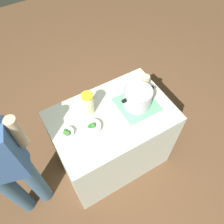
% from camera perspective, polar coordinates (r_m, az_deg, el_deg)
% --- Properties ---
extents(ground_plane, '(8.00, 8.00, 0.00)m').
position_cam_1_polar(ground_plane, '(2.84, 0.00, -11.30)').
color(ground_plane, brown).
extents(counter_slab, '(1.11, 0.73, 0.92)m').
position_cam_1_polar(counter_slab, '(2.43, 0.00, -6.93)').
color(counter_slab, beige).
rests_on(counter_slab, ground_plane).
extents(dish_cloth, '(0.34, 0.34, 0.01)m').
position_cam_1_polar(dish_cloth, '(2.11, 6.18, 1.95)').
color(dish_cloth, '#66BC84').
rests_on(dish_cloth, counter_slab).
extents(cooking_pot, '(0.33, 0.26, 0.18)m').
position_cam_1_polar(cooking_pot, '(2.04, 6.42, 3.63)').
color(cooking_pot, '#B7B7BC').
rests_on(cooking_pot, dish_cloth).
extents(lemonade_pitcher, '(0.10, 0.10, 0.24)m').
position_cam_1_polar(lemonade_pitcher, '(1.97, -5.96, 2.01)').
color(lemonade_pitcher, beige).
rests_on(lemonade_pitcher, counter_slab).
extents(mason_jar, '(0.07, 0.07, 0.14)m').
position_cam_1_polar(mason_jar, '(2.22, 8.33, 7.51)').
color(mason_jar, beige).
rests_on(mason_jar, counter_slab).
extents(broccoli_bowl_front, '(0.14, 0.14, 0.08)m').
position_cam_1_polar(broccoli_bowl_front, '(1.94, -4.82, -3.73)').
color(broccoli_bowl_front, silver).
rests_on(broccoli_bowl_front, counter_slab).
extents(broccoli_bowl_center, '(0.10, 0.10, 0.07)m').
position_cam_1_polar(broccoli_bowl_center, '(1.94, -11.00, -5.14)').
color(broccoli_bowl_center, silver).
rests_on(broccoli_bowl_center, counter_slab).
extents(person_cook, '(0.50, 0.28, 1.63)m').
position_cam_1_polar(person_cook, '(1.99, -24.66, -12.72)').
color(person_cook, '#38566D').
rests_on(person_cook, ground_plane).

